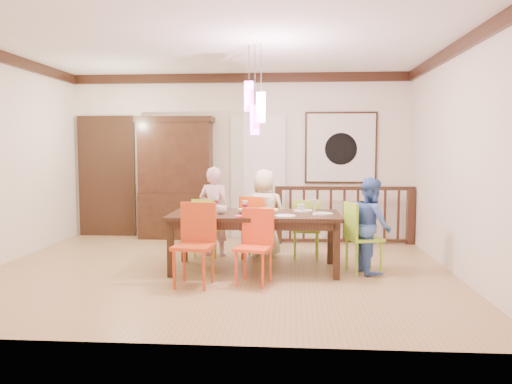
# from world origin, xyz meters

# --- Properties ---
(floor) EXTENTS (6.00, 6.00, 0.00)m
(floor) POSITION_xyz_m (0.00, 0.00, 0.00)
(floor) COLOR #A98451
(floor) RESTS_ON ground
(ceiling) EXTENTS (6.00, 6.00, 0.00)m
(ceiling) POSITION_xyz_m (0.00, 0.00, 2.90)
(ceiling) COLOR white
(ceiling) RESTS_ON wall_back
(wall_back) EXTENTS (6.00, 0.00, 6.00)m
(wall_back) POSITION_xyz_m (0.00, 2.50, 1.45)
(wall_back) COLOR silver
(wall_back) RESTS_ON floor
(wall_right) EXTENTS (0.00, 5.00, 5.00)m
(wall_right) POSITION_xyz_m (3.00, 0.00, 1.45)
(wall_right) COLOR silver
(wall_right) RESTS_ON floor
(crown_molding) EXTENTS (6.00, 5.00, 0.16)m
(crown_molding) POSITION_xyz_m (0.00, 0.00, 2.82)
(crown_molding) COLOR black
(crown_molding) RESTS_ON wall_back
(panel_door) EXTENTS (1.04, 0.07, 2.24)m
(panel_door) POSITION_xyz_m (-2.40, 2.45, 1.05)
(panel_door) COLOR black
(panel_door) RESTS_ON wall_back
(white_doorway) EXTENTS (0.97, 0.05, 2.22)m
(white_doorway) POSITION_xyz_m (0.35, 2.46, 1.05)
(white_doorway) COLOR silver
(white_doorway) RESTS_ON wall_back
(painting) EXTENTS (1.25, 0.06, 1.25)m
(painting) POSITION_xyz_m (1.80, 2.46, 1.60)
(painting) COLOR black
(painting) RESTS_ON wall_back
(pendant_cluster) EXTENTS (0.27, 0.21, 1.14)m
(pendant_cluster) POSITION_xyz_m (0.47, 0.03, 2.11)
(pendant_cluster) COLOR #FF4CCC
(pendant_cluster) RESTS_ON ceiling
(dining_table) EXTENTS (2.20, 1.02, 0.75)m
(dining_table) POSITION_xyz_m (0.47, 0.03, 0.67)
(dining_table) COLOR black
(dining_table) RESTS_ON floor
(chair_far_left) EXTENTS (0.46, 0.46, 0.86)m
(chair_far_left) POSITION_xyz_m (-0.26, 0.81, 0.49)
(chair_far_left) COLOR #9DBE23
(chair_far_left) RESTS_ON floor
(chair_far_mid) EXTENTS (0.49, 0.49, 0.91)m
(chair_far_mid) POSITION_xyz_m (0.45, 0.74, 0.52)
(chair_far_mid) COLOR #D5480E
(chair_far_mid) RESTS_ON floor
(chair_far_right) EXTENTS (0.39, 0.39, 0.86)m
(chair_far_right) POSITION_xyz_m (1.16, 0.76, 0.49)
(chair_far_right) COLOR #8FC12F
(chair_far_right) RESTS_ON floor
(chair_near_left) EXTENTS (0.48, 0.48, 0.95)m
(chair_near_left) POSITION_xyz_m (-0.18, -0.78, 0.55)
(chair_near_left) COLOR #BD3F17
(chair_near_left) RESTS_ON floor
(chair_near_mid) EXTENTS (0.48, 0.48, 0.88)m
(chair_near_mid) POSITION_xyz_m (0.51, -0.65, 0.50)
(chair_near_mid) COLOR #F0461C
(chair_near_mid) RESTS_ON floor
(chair_end_right) EXTENTS (0.50, 0.50, 0.90)m
(chair_end_right) POSITION_xyz_m (1.88, 0.03, 0.52)
(chair_end_right) COLOR #91CF2C
(chair_end_right) RESTS_ON floor
(china_hutch) EXTENTS (1.35, 0.46, 2.14)m
(china_hutch) POSITION_xyz_m (-1.10, 2.30, 1.08)
(china_hutch) COLOR black
(china_hutch) RESTS_ON floor
(balustrade) EXTENTS (2.32, 0.17, 0.96)m
(balustrade) POSITION_xyz_m (1.82, 1.95, 0.50)
(balustrade) COLOR black
(balustrade) RESTS_ON floor
(person_far_left) EXTENTS (0.55, 0.43, 1.32)m
(person_far_left) POSITION_xyz_m (-0.19, 0.86, 0.66)
(person_far_left) COLOR #F0B7C2
(person_far_left) RESTS_ON floor
(person_far_mid) EXTENTS (0.66, 0.45, 1.29)m
(person_far_mid) POSITION_xyz_m (0.55, 0.85, 0.65)
(person_far_mid) COLOR beige
(person_far_mid) RESTS_ON floor
(person_end_right) EXTENTS (0.58, 0.68, 1.22)m
(person_end_right) POSITION_xyz_m (1.96, 0.02, 0.61)
(person_end_right) COLOR #446CC1
(person_end_right) RESTS_ON floor
(serving_bowl) EXTENTS (0.37, 0.37, 0.07)m
(serving_bowl) POSITION_xyz_m (0.63, -0.12, 0.79)
(serving_bowl) COLOR yellow
(serving_bowl) RESTS_ON dining_table
(small_bowl) EXTENTS (0.19, 0.19, 0.06)m
(small_bowl) POSITION_xyz_m (0.35, 0.00, 0.78)
(small_bowl) COLOR white
(small_bowl) RESTS_ON dining_table
(cup_left) EXTENTS (0.14, 0.14, 0.11)m
(cup_left) POSITION_xyz_m (0.05, -0.05, 0.80)
(cup_left) COLOR silver
(cup_left) RESTS_ON dining_table
(cup_right) EXTENTS (0.12, 0.12, 0.10)m
(cup_right) POSITION_xyz_m (1.07, 0.26, 0.80)
(cup_right) COLOR silver
(cup_right) RESTS_ON dining_table
(plate_far_left) EXTENTS (0.26, 0.26, 0.01)m
(plate_far_left) POSITION_xyz_m (-0.26, 0.38, 0.76)
(plate_far_left) COLOR white
(plate_far_left) RESTS_ON dining_table
(plate_far_mid) EXTENTS (0.26, 0.26, 0.01)m
(plate_far_mid) POSITION_xyz_m (0.40, 0.31, 0.76)
(plate_far_mid) COLOR white
(plate_far_mid) RESTS_ON dining_table
(plate_far_right) EXTENTS (0.26, 0.26, 0.01)m
(plate_far_right) POSITION_xyz_m (1.10, 0.29, 0.76)
(plate_far_right) COLOR white
(plate_far_right) RESTS_ON dining_table
(plate_near_left) EXTENTS (0.26, 0.26, 0.01)m
(plate_near_left) POSITION_xyz_m (-0.21, -0.26, 0.76)
(plate_near_left) COLOR white
(plate_near_left) RESTS_ON dining_table
(plate_near_mid) EXTENTS (0.26, 0.26, 0.01)m
(plate_near_mid) POSITION_xyz_m (0.87, -0.26, 0.76)
(plate_near_mid) COLOR white
(plate_near_mid) RESTS_ON dining_table
(plate_end_right) EXTENTS (0.26, 0.26, 0.01)m
(plate_end_right) POSITION_xyz_m (1.35, -0.01, 0.76)
(plate_end_right) COLOR white
(plate_end_right) RESTS_ON dining_table
(wine_glass_a) EXTENTS (0.08, 0.08, 0.19)m
(wine_glass_a) POSITION_xyz_m (-0.06, 0.22, 0.84)
(wine_glass_a) COLOR #590C19
(wine_glass_a) RESTS_ON dining_table
(wine_glass_b) EXTENTS (0.08, 0.08, 0.19)m
(wine_glass_b) POSITION_xyz_m (0.61, 0.21, 0.84)
(wine_glass_b) COLOR silver
(wine_glass_b) RESTS_ON dining_table
(wine_glass_c) EXTENTS (0.08, 0.08, 0.19)m
(wine_glass_c) POSITION_xyz_m (0.37, -0.24, 0.84)
(wine_glass_c) COLOR #590C19
(wine_glass_c) RESTS_ON dining_table
(wine_glass_d) EXTENTS (0.08, 0.08, 0.19)m
(wine_glass_d) POSITION_xyz_m (1.24, -0.06, 0.84)
(wine_glass_d) COLOR silver
(wine_glass_d) RESTS_ON dining_table
(napkin) EXTENTS (0.18, 0.14, 0.01)m
(napkin) POSITION_xyz_m (0.35, -0.33, 0.76)
(napkin) COLOR #D83359
(napkin) RESTS_ON dining_table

